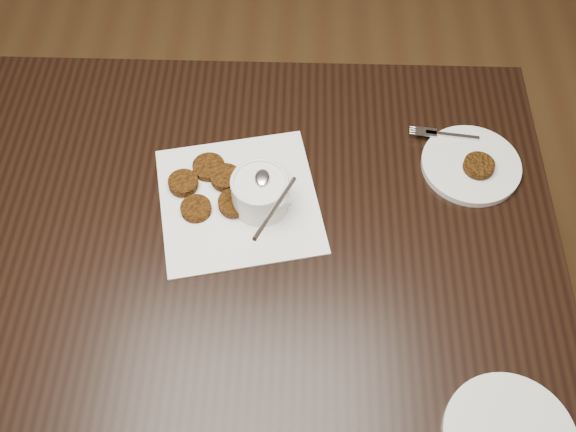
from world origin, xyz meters
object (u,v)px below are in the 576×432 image
Objects in this scene: table at (206,320)px; plate_with_patty at (472,163)px; sauce_ramekin at (259,181)px; napkin at (239,200)px.

plate_with_patty is at bearing 16.71° from table.
sauce_ramekin is at bearing 23.70° from table.
plate_with_patty is (0.39, 0.10, -0.06)m from sauce_ramekin.
sauce_ramekin is 0.75× the size of plate_with_patty.
plate_with_patty reaches higher than napkin.
napkin is 2.02× the size of sauce_ramekin.
sauce_ramekin is at bearing -11.08° from napkin.
plate_with_patty reaches higher than table.
table is 4.72× the size of napkin.
napkin is at bearing 168.92° from sauce_ramekin.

